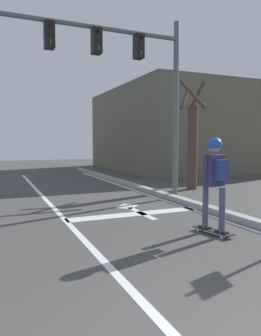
# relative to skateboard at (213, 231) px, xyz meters

# --- Properties ---
(lane_line_center) EXTENTS (0.12, 20.00, 0.01)m
(lane_line_center) POSITION_rel_skateboard_xyz_m (-2.24, 2.20, -0.06)
(lane_line_center) COLOR silver
(lane_line_center) RESTS_ON ground
(lane_line_curbside) EXTENTS (0.12, 20.00, 0.01)m
(lane_line_curbside) POSITION_rel_skateboard_xyz_m (0.84, 2.20, -0.06)
(lane_line_curbside) COLOR silver
(lane_line_curbside) RESTS_ON ground
(stop_bar) EXTENTS (3.23, 0.40, 0.01)m
(stop_bar) POSITION_rel_skateboard_xyz_m (-0.62, 2.04, -0.06)
(stop_bar) COLOR silver
(stop_bar) RESTS_ON ground
(lane_arrow_stem) EXTENTS (0.16, 1.40, 0.01)m
(lane_arrow_stem) POSITION_rel_skateboard_xyz_m (-0.46, 2.06, -0.06)
(lane_arrow_stem) COLOR silver
(lane_arrow_stem) RESTS_ON ground
(lane_arrow_head) EXTENTS (0.71, 0.71, 0.01)m
(lane_arrow_head) POSITION_rel_skateboard_xyz_m (-0.46, 2.91, -0.06)
(lane_arrow_head) COLOR silver
(lane_arrow_head) RESTS_ON ground
(curb_strip) EXTENTS (0.24, 24.00, 0.14)m
(curb_strip) POSITION_rel_skateboard_xyz_m (1.09, 2.20, 0.01)
(curb_strip) COLOR #9A9A99
(curb_strip) RESTS_ON ground
(skateboard) EXTENTS (0.37, 0.84, 0.07)m
(skateboard) POSITION_rel_skateboard_xyz_m (0.00, 0.00, 0.00)
(skateboard) COLOR #242427
(skateboard) RESTS_ON ground
(skater) EXTENTS (0.45, 0.62, 1.66)m
(skater) POSITION_rel_skateboard_xyz_m (0.00, -0.02, 1.07)
(skater) COLOR #464A70
(skater) RESTS_ON skateboard
(traffic_signal_mast) EXTENTS (4.87, 0.34, 5.09)m
(traffic_signal_mast) POSITION_rel_skateboard_xyz_m (-0.11, 3.54, 3.59)
(traffic_signal_mast) COLOR #53645F
(traffic_signal_mast) RESTS_ON ground
(roadside_tree) EXTENTS (1.07, 1.08, 3.79)m
(roadside_tree) POSITION_rel_skateboard_xyz_m (2.83, 4.86, 1.61)
(roadside_tree) COLOR #513731
(roadside_tree) RESTS_ON ground
(building_block) EXTENTS (10.00, 9.83, 4.79)m
(building_block) POSITION_rel_skateboard_xyz_m (8.00, 12.62, 2.33)
(building_block) COLOR #62614D
(building_block) RESTS_ON ground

